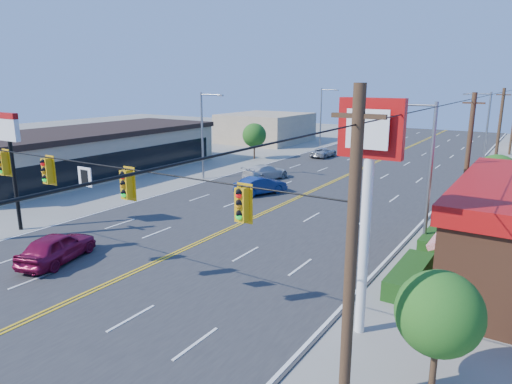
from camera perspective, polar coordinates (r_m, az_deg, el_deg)
The scene contains 20 objects.
ground at distance 21.35m, azimuth -21.33°, elevation -12.32°, with size 160.00×160.00×0.00m, color gray.
road at distance 35.92m, azimuth 5.11°, elevation -0.81°, with size 20.00×120.00×0.06m, color #2D2D30.
signal_span at distance 19.87m, azimuth -22.76°, elevation 0.60°, with size 24.32×0.34×9.00m.
kfc_pylon at distance 15.98m, azimuth 13.90°, elevation 2.53°, with size 2.20×0.36×8.50m.
strip_mall at distance 48.20m, azimuth -19.98°, elevation 4.85°, with size 10.40×26.40×4.40m.
pizza_hut_sign at distance 31.05m, azimuth -28.36°, elevation 4.98°, with size 1.90×0.30×6.85m.
streetlight_se at distance 25.82m, azimuth 20.55°, elevation 2.79°, with size 2.55×0.25×8.00m.
streetlight_ne at distance 49.37m, azimuth 26.68°, elevation 7.06°, with size 2.55×0.25×8.00m.
streetlight_sw at distance 42.65m, azimuth -6.54°, elevation 7.59°, with size 2.55×0.25×8.00m.
streetlight_nw at distance 64.84m, azimuth 8.28°, elevation 9.64°, with size 2.55×0.25×8.00m.
utility_pole_near at distance 29.53m, azimuth 24.85°, elevation 3.05°, with size 0.28×0.28×8.40m, color #47301E.
utility_pole_mid at distance 47.29m, azimuth 28.05°, elevation 6.29°, with size 0.28×0.28×8.40m, color #47301E.
tree_kfc_rear at distance 33.54m, azimuth 27.82°, elevation 1.67°, with size 2.94×2.94×4.41m.
tree_kfc_front at distance 14.58m, azimuth 21.91°, elevation -13.93°, with size 2.52×2.52×3.78m.
tree_west at distance 53.79m, azimuth -0.22°, elevation 7.11°, with size 2.80×2.80×4.20m.
bld_west_far at distance 69.35m, azimuth 1.21°, elevation 8.03°, with size 11.00×12.00×4.20m, color tan.
car_magenta at distance 25.39m, azimuth -23.61°, elevation -6.47°, with size 1.81×4.49×1.53m, color maroon.
car_blue at distance 36.96m, azimuth 0.59°, elevation 0.75°, with size 1.52×4.35×1.43m, color navy.
car_white at distance 42.50m, azimuth 1.21°, elevation 2.45°, with size 1.95×4.79×1.39m, color silver.
car_silver at distance 55.63m, azimuth 8.43°, elevation 4.88°, with size 1.91×4.15×1.15m, color #AEAFB3.
Camera 1 is at (15.98, -10.88, 9.05)m, focal length 32.00 mm.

